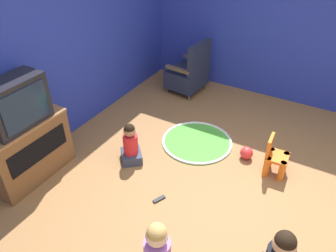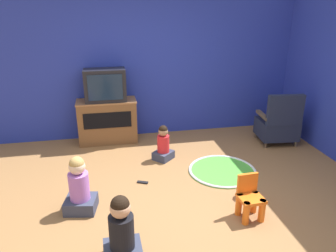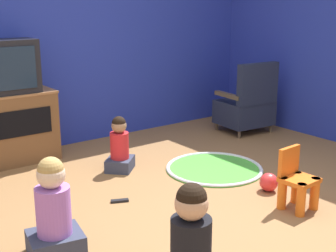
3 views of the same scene
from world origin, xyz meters
name	(u,v)px [view 3 (image 3 of 3)]	position (x,y,z in m)	size (l,w,h in m)	color
ground_plane	(197,214)	(0.00, 0.00, 0.00)	(30.00, 30.00, 0.00)	olive
wall_back	(49,29)	(-0.12, 2.42, 1.35)	(5.75, 0.12, 2.69)	#23339E
tv_cabinet	(7,127)	(-0.77, 2.13, 0.39)	(1.00, 0.44, 0.75)	brown
television	(2,67)	(-0.77, 2.10, 1.02)	(0.68, 0.35, 0.54)	black
black_armchair	(247,106)	(2.09, 1.46, 0.35)	(0.67, 0.61, 0.92)	brown
yellow_kid_chair	(297,184)	(0.73, -0.40, 0.21)	(0.28, 0.27, 0.51)	orange
play_mat	(214,168)	(0.81, 0.68, 0.01)	(0.98, 0.98, 0.04)	green
child_watching_left	(54,213)	(-1.15, 0.11, 0.30)	(0.40, 0.37, 0.69)	#33384C
child_watching_center	(120,147)	(0.04, 1.25, 0.24)	(0.38, 0.38, 0.56)	#33384C
child_watching_right	(191,249)	(-0.72, -0.79, 0.30)	(0.36, 0.32, 0.70)	#33384C
toy_ball	(269,182)	(0.83, -0.02, 0.08)	(0.17, 0.17, 0.17)	red
remote_control	(120,201)	(-0.37, 0.58, 0.01)	(0.16, 0.10, 0.02)	black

